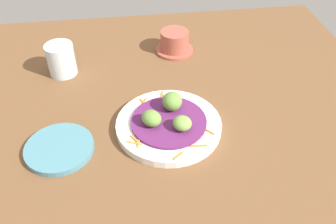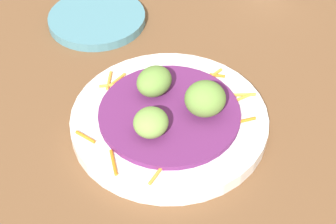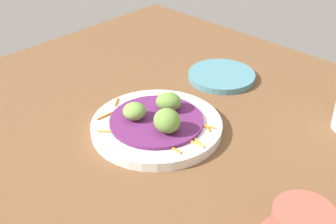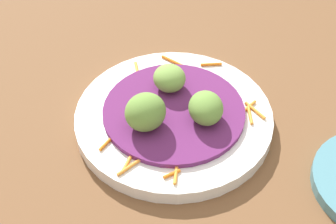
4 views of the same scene
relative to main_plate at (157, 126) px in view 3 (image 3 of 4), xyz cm
name	(u,v)px [view 3 (image 3 of 4)]	position (x,y,z in cm)	size (l,w,h in cm)	color
table_surface	(155,154)	(4.45, 4.10, -1.93)	(110.00, 110.00, 2.00)	brown
main_plate	(157,126)	(0.00, 0.00, 0.00)	(24.81, 24.81, 1.87)	white
cabbage_bed	(157,121)	(0.00, 0.00, 1.27)	(17.75, 17.75, 0.68)	#60235B
carrot_garnish	(162,118)	(-1.40, 0.04, 1.13)	(19.95, 23.58, 0.40)	orange
guac_scoop_left	(169,102)	(-4.04, -0.71, 3.37)	(4.94, 4.18, 3.51)	olive
guac_scoop_center	(134,111)	(2.64, -3.15, 3.22)	(4.14, 4.35, 3.21)	#759E47
guac_scoop_right	(166,120)	(1.41, 3.86, 3.82)	(5.06, 4.71, 4.42)	olive
side_plate_small	(222,76)	(-24.95, -3.88, -0.24)	(15.24, 15.24, 1.39)	teal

